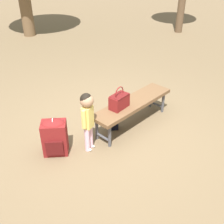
{
  "coord_description": "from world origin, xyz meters",
  "views": [
    {
      "loc": [
        2.02,
        3.17,
        2.7
      ],
      "look_at": [
        0.04,
        0.14,
        0.45
      ],
      "focal_mm": 44.24,
      "sensor_mm": 36.0,
      "label": 1
    }
  ],
  "objects_px": {
    "park_bench": "(133,104)",
    "backpack_small": "(113,121)",
    "handbag": "(119,101)",
    "child_standing": "(87,114)",
    "backpack_large": "(55,136)"
  },
  "relations": [
    {
      "from": "handbag",
      "to": "child_standing",
      "type": "distance_m",
      "value": 0.65
    },
    {
      "from": "child_standing",
      "to": "backpack_small",
      "type": "distance_m",
      "value": 0.8
    },
    {
      "from": "child_standing",
      "to": "handbag",
      "type": "bearing_deg",
      "value": -168.29
    },
    {
      "from": "handbag",
      "to": "child_standing",
      "type": "height_order",
      "value": "child_standing"
    },
    {
      "from": "park_bench",
      "to": "backpack_small",
      "type": "xyz_separation_m",
      "value": [
        0.35,
        -0.07,
        -0.25
      ]
    },
    {
      "from": "park_bench",
      "to": "backpack_small",
      "type": "distance_m",
      "value": 0.43
    },
    {
      "from": "handbag",
      "to": "backpack_large",
      "type": "relative_size",
      "value": 0.62
    },
    {
      "from": "park_bench",
      "to": "backpack_small",
      "type": "bearing_deg",
      "value": -11.71
    },
    {
      "from": "handbag",
      "to": "backpack_large",
      "type": "xyz_separation_m",
      "value": [
        1.09,
        -0.07,
        -0.28
      ]
    },
    {
      "from": "child_standing",
      "to": "backpack_large",
      "type": "distance_m",
      "value": 0.59
    },
    {
      "from": "handbag",
      "to": "backpack_large",
      "type": "bearing_deg",
      "value": -3.45
    },
    {
      "from": "backpack_large",
      "to": "backpack_small",
      "type": "xyz_separation_m",
      "value": [
        -1.04,
        -0.04,
        -0.15
      ]
    },
    {
      "from": "handbag",
      "to": "child_standing",
      "type": "bearing_deg",
      "value": 11.71
    },
    {
      "from": "backpack_large",
      "to": "backpack_small",
      "type": "bearing_deg",
      "value": -177.61
    },
    {
      "from": "child_standing",
      "to": "backpack_small",
      "type": "xyz_separation_m",
      "value": [
        -0.59,
        -0.24,
        -0.48
      ]
    }
  ]
}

